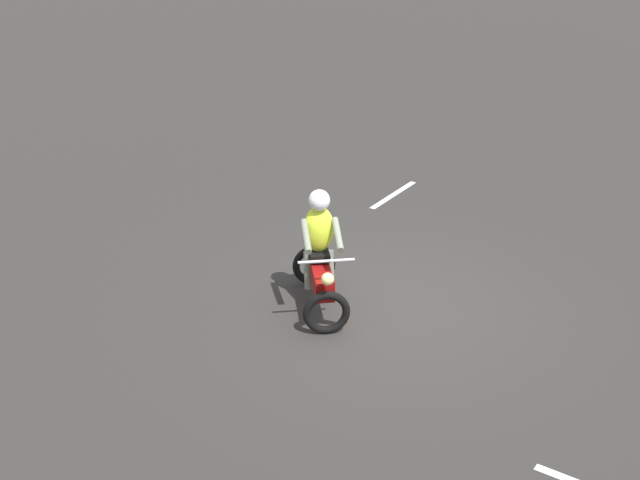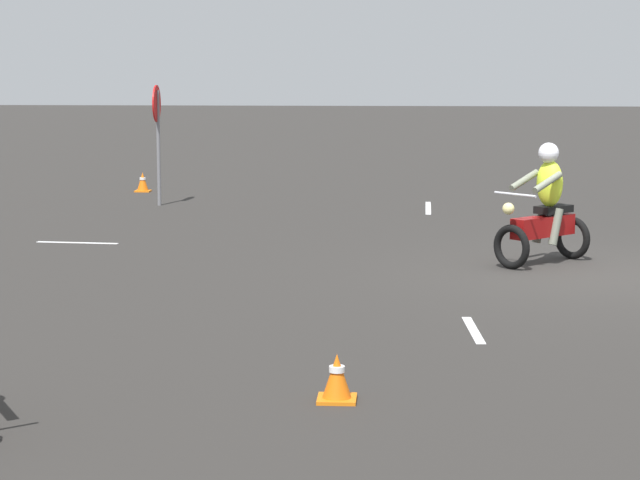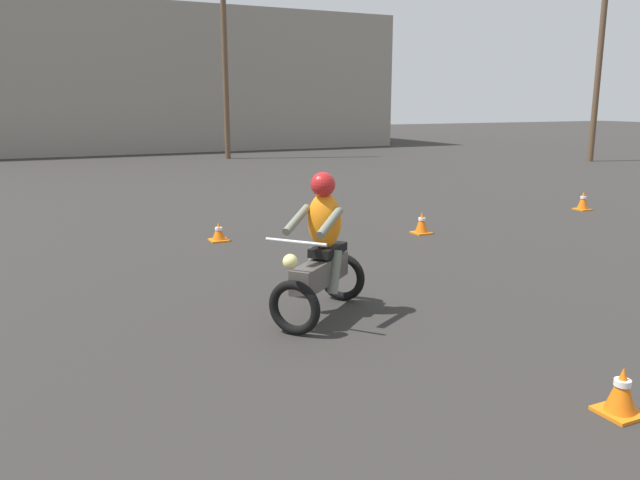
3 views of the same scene
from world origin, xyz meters
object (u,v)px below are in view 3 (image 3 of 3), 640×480
object	(u,v)px
traffic_cone_near_left	(219,232)
utility_pole_near	(600,53)
motorcycle_rider_background	(321,254)
utility_pole_far	(224,31)
traffic_cone_mid_center	(583,201)
traffic_cone_near_right	(422,223)
traffic_cone_far_right	(621,392)

from	to	relation	value
traffic_cone_near_left	utility_pole_near	xyz separation A→B (m)	(18.48, 8.20, 4.21)
motorcycle_rider_background	utility_pole_far	bearing A→B (deg)	-54.20
traffic_cone_near_left	motorcycle_rider_background	bearing A→B (deg)	-90.91
utility_pole_far	motorcycle_rider_background	bearing A→B (deg)	-104.44
motorcycle_rider_background	traffic_cone_mid_center	distance (m)	9.42
motorcycle_rider_background	traffic_cone_mid_center	size ratio (longest dim) A/B	3.89
utility_pole_far	utility_pole_near	bearing A→B (deg)	-30.27
traffic_cone_near_right	utility_pole_near	xyz separation A→B (m)	(14.85, 9.22, 4.17)
traffic_cone_mid_center	utility_pole_near	world-z (taller)	utility_pole_near
traffic_cone_mid_center	traffic_cone_far_right	bearing A→B (deg)	-136.44
traffic_cone_near_right	traffic_cone_far_right	bearing A→B (deg)	-111.75
motorcycle_rider_background	traffic_cone_near_left	bearing A→B (deg)	-40.68
traffic_cone_mid_center	traffic_cone_far_right	distance (m)	10.25
traffic_cone_near_right	traffic_cone_mid_center	bearing A→B (deg)	7.06
traffic_cone_near_right	utility_pole_near	world-z (taller)	utility_pole_near
utility_pole_near	traffic_cone_mid_center	bearing A→B (deg)	-139.23
traffic_cone_near_left	utility_pole_far	size ratio (longest dim) A/B	0.03
motorcycle_rider_background	utility_pole_near	xyz separation A→B (m)	(18.54, 12.55, 3.65)
motorcycle_rider_background	traffic_cone_near_right	distance (m)	5.00
traffic_cone_near_right	traffic_cone_mid_center	xyz separation A→B (m)	(4.85, 0.60, 0.01)
motorcycle_rider_background	utility_pole_far	xyz separation A→B (m)	(5.23, 20.32, 4.61)
traffic_cone_mid_center	utility_pole_far	size ratio (longest dim) A/B	0.04
traffic_cone_far_right	utility_pole_far	size ratio (longest dim) A/B	0.04
motorcycle_rider_background	traffic_cone_far_right	size ratio (longest dim) A/B	4.20
motorcycle_rider_background	utility_pole_far	world-z (taller)	utility_pole_far
traffic_cone_near_right	utility_pole_far	distance (m)	17.82
traffic_cone_near_left	traffic_cone_mid_center	size ratio (longest dim) A/B	0.77
traffic_cone_mid_center	utility_pole_near	size ratio (longest dim) A/B	0.05
traffic_cone_near_left	utility_pole_near	distance (m)	20.65
motorcycle_rider_background	traffic_cone_near_left	xyz separation A→B (m)	(0.07, 4.35, -0.57)
traffic_cone_far_right	utility_pole_far	xyz separation A→B (m)	(4.12, 23.46, 5.15)
traffic_cone_near_right	utility_pole_far	world-z (taller)	utility_pole_far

